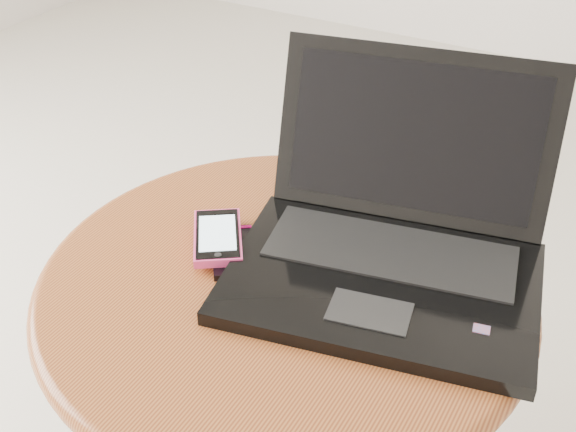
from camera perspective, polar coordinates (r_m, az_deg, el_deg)
The scene contains 4 objects.
table at distance 0.98m, azimuth -0.26°, elevation -9.40°, with size 0.62×0.62×0.49m.
laptop at distance 0.90m, azimuth 8.04°, elevation -1.69°, with size 0.42×0.40×0.23m.
phone_black at distance 0.94m, azimuth -4.27°, elevation -2.79°, with size 0.10×0.11×0.01m.
phone_pink at distance 0.95m, azimuth -5.49°, elevation -1.62°, with size 0.11×0.13×0.01m.
Camera 1 is at (0.45, -0.70, 1.06)m, focal length 45.71 mm.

